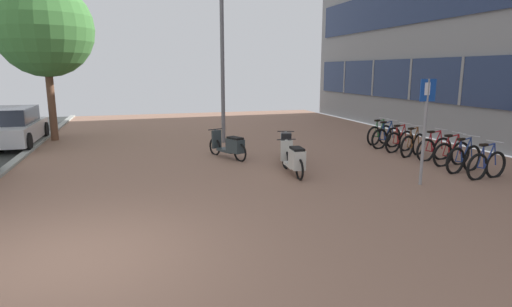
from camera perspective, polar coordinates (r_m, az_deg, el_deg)
ground at (r=6.49m, az=-11.31°, el=-13.07°), size 21.00×40.00×0.13m
bicycle_rack_00 at (r=11.68m, az=29.10°, el=-1.41°), size 1.33×0.48×0.96m
bicycle_rack_01 at (r=12.15m, az=26.63°, el=-0.68°), size 1.38×0.47×1.00m
bicycle_rack_02 at (r=12.83m, az=25.27°, el=-0.02°), size 1.34×0.48×0.96m
bicycle_rack_03 at (r=13.36m, az=23.26°, el=0.57°), size 1.33×0.48×0.97m
bicycle_rack_04 at (r=13.79m, az=20.75°, el=1.09°), size 1.29×0.59×0.98m
bicycle_rack_05 at (r=14.37m, az=19.11°, el=1.59°), size 1.31×0.49×0.98m
bicycle_rack_06 at (r=14.93m, az=17.46°, el=2.08°), size 1.37×0.48×1.01m
bicycle_rack_07 at (r=15.63m, az=16.60°, el=2.49°), size 1.28×0.53×0.98m
scooter_near at (r=12.52m, az=-3.61°, el=1.05°), size 0.91×1.71×0.86m
scooter_mid at (r=10.58m, az=5.24°, el=-0.80°), size 0.52×1.78×0.85m
scooter_far at (r=12.03m, az=4.13°, el=0.82°), size 0.88×1.76×0.96m
parked_car_far at (r=17.17m, az=-30.75°, el=3.13°), size 1.92×3.96×1.33m
parking_sign at (r=10.22m, az=22.23°, el=4.24°), size 0.40×0.07×2.44m
lamp_post at (r=15.21m, az=-4.66°, el=13.96°), size 0.20×0.52×6.00m
street_tree at (r=17.54m, az=-27.06°, el=14.96°), size 3.47×3.47×5.84m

